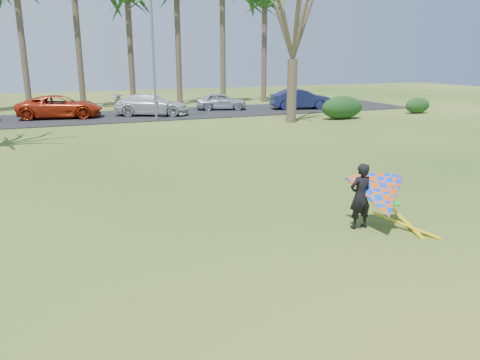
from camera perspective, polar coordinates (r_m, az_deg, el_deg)
name	(u,v)px	position (r m, az deg, el deg)	size (l,w,h in m)	color
ground	(272,247)	(10.91, 3.95, -8.15)	(100.00, 100.00, 0.00)	#1C5011
parking_strip	(120,116)	(34.55, -14.47, 7.54)	(46.00, 7.00, 0.06)	black
bare_tree_right	(294,16)	(30.69, 6.59, 19.26)	(6.27, 6.27, 9.21)	#4C3D2E
streetlight	(156,51)	(31.69, -10.25, 15.18)	(2.28, 0.18, 8.00)	gray
hedge_near	(342,108)	(32.89, 12.35, 8.62)	(3.10, 1.41, 1.55)	#143715
hedge_far	(418,105)	(37.74, 20.83, 8.49)	(2.10, 0.99, 1.17)	#163C15
car_2	(60,107)	(34.53, -21.08, 8.35)	(2.55, 5.53, 1.54)	#B0290E
car_3	(151,105)	(34.32, -10.74, 9.02)	(2.11, 5.19, 1.51)	silver
car_4	(221,101)	(37.19, -2.30, 9.59)	(1.57, 3.90, 1.33)	#A8AFB6
car_5	(300,99)	(38.05, 7.38, 9.78)	(1.65, 4.74, 1.56)	#19204D
kite_flyer	(379,197)	(12.20, 16.60, -1.98)	(2.13, 2.39, 2.02)	black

